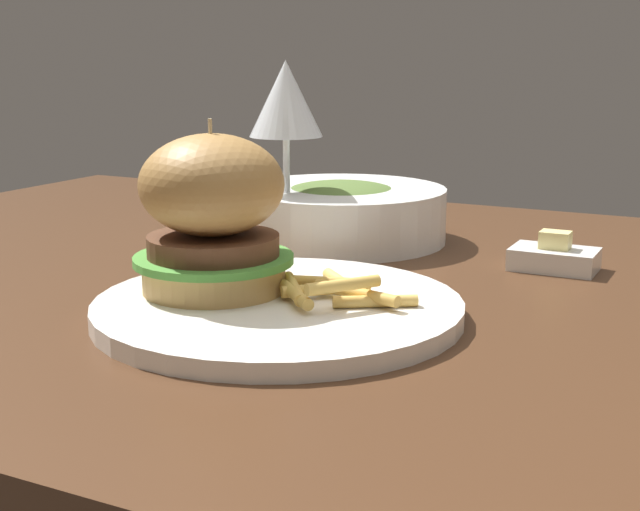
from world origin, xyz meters
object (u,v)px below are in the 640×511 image
object	(u,v)px
burger_sandwich	(212,213)
wine_glass	(286,105)
main_plate	(278,309)
butter_dish	(554,257)
soup_bowl	(341,212)

from	to	relation	value
burger_sandwich	wine_glass	bearing A→B (deg)	104.34
main_plate	butter_dish	size ratio (longest dim) A/B	3.63
soup_bowl	burger_sandwich	bearing A→B (deg)	-85.60
main_plate	burger_sandwich	distance (m)	0.09
wine_glass	soup_bowl	size ratio (longest dim) A/B	0.85
main_plate	butter_dish	bearing A→B (deg)	58.28
butter_dish	main_plate	bearing A→B (deg)	-121.72
burger_sandwich	butter_dish	xyz separation A→B (m)	(0.21, 0.24, -0.06)
wine_glass	soup_bowl	xyz separation A→B (m)	(0.03, 0.06, -0.11)
soup_bowl	wine_glass	bearing A→B (deg)	-122.09
main_plate	soup_bowl	bearing A→B (deg)	106.07
main_plate	soup_bowl	distance (m)	0.29
main_plate	wine_glass	distance (m)	0.28
main_plate	burger_sandwich	size ratio (longest dim) A/B	2.10
main_plate	soup_bowl	xyz separation A→B (m)	(-0.08, 0.27, 0.02)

